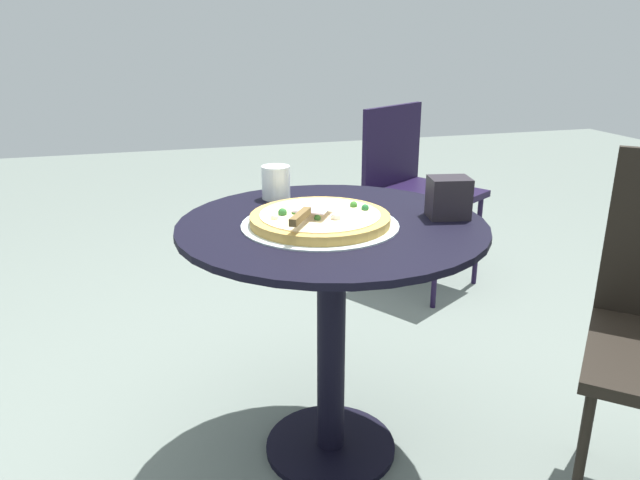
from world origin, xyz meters
TOP-DOWN VIEW (x-y plane):
  - ground_plane at (0.00, 0.00)m, footprint 10.00×10.00m
  - patio_table at (0.00, 0.00)m, footprint 0.80×0.80m
  - pizza_on_tray at (0.02, -0.04)m, footprint 0.40×0.40m
  - pizza_server at (0.07, -0.09)m, footprint 0.20×0.16m
  - drinking_cup at (-0.27, -0.09)m, footprint 0.08×0.08m
  - napkin_dispenser at (0.04, 0.31)m, footprint 0.10×0.12m
  - patio_chair_far at (-1.11, 0.75)m, footprint 0.59×0.59m

SIDE VIEW (x-z plane):
  - ground_plane at x=0.00m, z-range 0.00..0.00m
  - patio_chair_far at x=-1.11m, z-range 0.08..0.93m
  - patio_table at x=0.00m, z-range 0.17..0.87m
  - pizza_on_tray at x=0.02m, z-range 0.69..0.74m
  - drinking_cup at x=-0.27m, z-range 0.70..0.80m
  - napkin_dispenser at x=0.04m, z-range 0.70..0.81m
  - pizza_server at x=0.07m, z-range 0.75..0.77m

